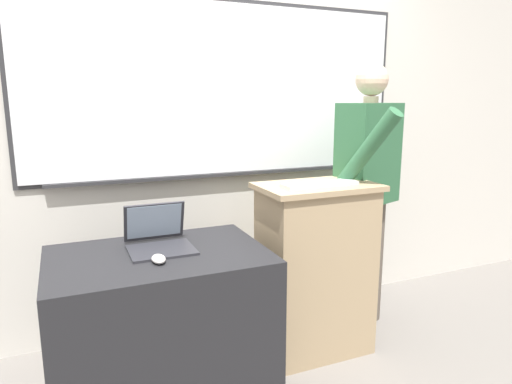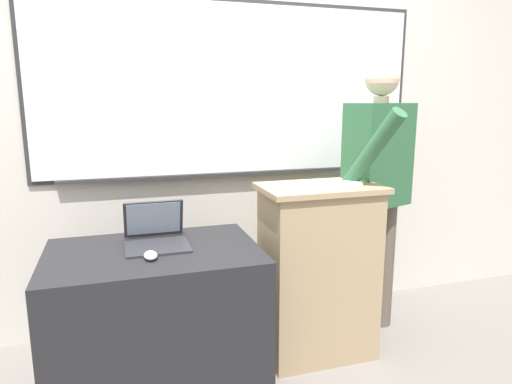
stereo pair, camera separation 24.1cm
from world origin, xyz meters
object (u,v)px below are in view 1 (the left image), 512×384
Objects in this scene: laptop at (158,235)px; wireless_keyboard at (320,184)px; computer_mouse_by_laptop at (159,259)px; person_presenter at (368,180)px; lectern_podium at (315,269)px; side_desk at (162,329)px.

wireless_keyboard is (0.88, -0.03, 0.19)m from laptop.
laptop is at bearing 177.78° from wireless_keyboard.
person_presenter is at bearing 15.67° from computer_mouse_by_laptop.
person_presenter is 16.80× the size of computer_mouse_by_laptop.
lectern_podium is 10.01× the size of computer_mouse_by_laptop.
wireless_keyboard reaches higher than lectern_podium.
person_presenter is (0.45, 0.15, 0.47)m from lectern_podium.
wireless_keyboard is at bearing 4.42° from side_desk.
person_presenter reaches higher than lectern_podium.
wireless_keyboard is at bearing 11.65° from computer_mouse_by_laptop.
laptop reaches higher than side_desk.
person_presenter reaches higher than computer_mouse_by_laptop.
laptop is 0.74× the size of wireless_keyboard.
laptop is 0.23m from computer_mouse_by_laptop.
side_desk is 1.11m from wireless_keyboard.
side_desk is at bearing -175.58° from wireless_keyboard.
side_desk is (-0.92, -0.12, -0.12)m from lectern_podium.
side_desk is at bearing -172.47° from lectern_podium.
wireless_keyboard is (0.91, 0.07, 0.63)m from side_desk.
person_presenter is at bearing 11.12° from side_desk.
wireless_keyboard reaches higher than laptop.
lectern_podium is 0.95m from laptop.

